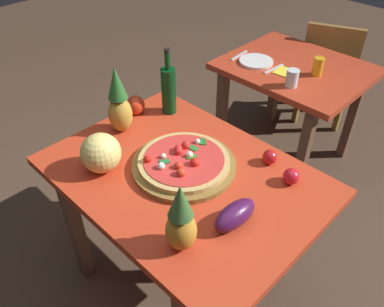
{
  "coord_description": "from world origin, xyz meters",
  "views": [
    {
      "loc": [
        0.9,
        -0.87,
        1.86
      ],
      "look_at": [
        -0.03,
        0.08,
        0.78
      ],
      "focal_mm": 36.23,
      "sensor_mm": 36.0,
      "label": 1
    }
  ],
  "objects_px": {
    "pizza": "(183,160)",
    "melon": "(101,153)",
    "eggplant": "(235,215)",
    "fork_utensil": "(239,55)",
    "display_table": "(184,188)",
    "bell_pepper": "(136,105)",
    "pineapple_right": "(181,221)",
    "tomato_beside_pepper": "(291,176)",
    "drinking_glass_juice": "(318,66)",
    "napkin_folded": "(287,73)",
    "dining_chair": "(328,68)",
    "knife_utensil": "(274,69)",
    "wine_bottle": "(169,89)",
    "dinner_plate": "(256,61)",
    "pineapple_left": "(119,104)",
    "background_table": "(293,82)",
    "drinking_glass_water": "(292,78)",
    "pizza_board": "(184,165)",
    "tomato_by_bottle": "(270,157)"
  },
  "relations": [
    {
      "from": "bell_pepper",
      "to": "pizza",
      "type": "bearing_deg",
      "value": -15.23
    },
    {
      "from": "pineapple_left",
      "to": "napkin_folded",
      "type": "height_order",
      "value": "pineapple_left"
    },
    {
      "from": "dining_chair",
      "to": "dinner_plate",
      "type": "bearing_deg",
      "value": 55.5
    },
    {
      "from": "pineapple_right",
      "to": "bell_pepper",
      "type": "distance_m",
      "value": 0.91
    },
    {
      "from": "tomato_by_bottle",
      "to": "napkin_folded",
      "type": "height_order",
      "value": "tomato_by_bottle"
    },
    {
      "from": "pizza_board",
      "to": "dinner_plate",
      "type": "relative_size",
      "value": 2.09
    },
    {
      "from": "pizza_board",
      "to": "tomato_beside_pepper",
      "type": "distance_m",
      "value": 0.46
    },
    {
      "from": "display_table",
      "to": "knife_utensil",
      "type": "relative_size",
      "value": 6.56
    },
    {
      "from": "dining_chair",
      "to": "drinking_glass_water",
      "type": "height_order",
      "value": "dining_chair"
    },
    {
      "from": "display_table",
      "to": "melon",
      "type": "bearing_deg",
      "value": -140.66
    },
    {
      "from": "fork_utensil",
      "to": "melon",
      "type": "bearing_deg",
      "value": -82.41
    },
    {
      "from": "bell_pepper",
      "to": "fork_utensil",
      "type": "height_order",
      "value": "bell_pepper"
    },
    {
      "from": "drinking_glass_juice",
      "to": "napkin_folded",
      "type": "distance_m",
      "value": 0.19
    },
    {
      "from": "pineapple_left",
      "to": "bell_pepper",
      "type": "relative_size",
      "value": 3.26
    },
    {
      "from": "pizza",
      "to": "bell_pepper",
      "type": "xyz_separation_m",
      "value": [
        -0.49,
        0.13,
        0.01
      ]
    },
    {
      "from": "pizza",
      "to": "melon",
      "type": "xyz_separation_m",
      "value": [
        -0.25,
        -0.25,
        0.05
      ]
    },
    {
      "from": "knife_utensil",
      "to": "display_table",
      "type": "bearing_deg",
      "value": -70.86
    },
    {
      "from": "tomato_beside_pepper",
      "to": "dinner_plate",
      "type": "height_order",
      "value": "tomato_beside_pepper"
    },
    {
      "from": "pineapple_right",
      "to": "knife_utensil",
      "type": "height_order",
      "value": "pineapple_right"
    },
    {
      "from": "fork_utensil",
      "to": "knife_utensil",
      "type": "relative_size",
      "value": 1.0
    },
    {
      "from": "dining_chair",
      "to": "eggplant",
      "type": "height_order",
      "value": "dining_chair"
    },
    {
      "from": "background_table",
      "to": "melon",
      "type": "distance_m",
      "value": 1.47
    },
    {
      "from": "wine_bottle",
      "to": "bell_pepper",
      "type": "relative_size",
      "value": 3.38
    },
    {
      "from": "drinking_glass_water",
      "to": "fork_utensil",
      "type": "xyz_separation_m",
      "value": [
        -0.47,
        0.11,
        -0.05
      ]
    },
    {
      "from": "pizza_board",
      "to": "tomato_by_bottle",
      "type": "bearing_deg",
      "value": 49.26
    },
    {
      "from": "pineapple_right",
      "to": "tomato_beside_pepper",
      "type": "distance_m",
      "value": 0.57
    },
    {
      "from": "dining_chair",
      "to": "drinking_glass_juice",
      "type": "bearing_deg",
      "value": 85.88
    },
    {
      "from": "pizza",
      "to": "bell_pepper",
      "type": "bearing_deg",
      "value": 164.77
    },
    {
      "from": "drinking_glass_juice",
      "to": "dinner_plate",
      "type": "bearing_deg",
      "value": -161.59
    },
    {
      "from": "pizza",
      "to": "drinking_glass_juice",
      "type": "relative_size",
      "value": 3.59
    },
    {
      "from": "background_table",
      "to": "bell_pepper",
      "type": "distance_m",
      "value": 1.12
    },
    {
      "from": "wine_bottle",
      "to": "knife_utensil",
      "type": "xyz_separation_m",
      "value": [
        0.11,
        0.79,
        -0.13
      ]
    },
    {
      "from": "wine_bottle",
      "to": "knife_utensil",
      "type": "distance_m",
      "value": 0.81
    },
    {
      "from": "eggplant",
      "to": "fork_utensil",
      "type": "bearing_deg",
      "value": 128.26
    },
    {
      "from": "background_table",
      "to": "pizza",
      "type": "xyz_separation_m",
      "value": [
        0.19,
        -1.2,
        0.16
      ]
    },
    {
      "from": "dining_chair",
      "to": "wine_bottle",
      "type": "relative_size",
      "value": 2.41
    },
    {
      "from": "display_table",
      "to": "drinking_glass_water",
      "type": "bearing_deg",
      "value": 95.56
    },
    {
      "from": "dining_chair",
      "to": "tomato_beside_pepper",
      "type": "bearing_deg",
      "value": 89.61
    },
    {
      "from": "pineapple_left",
      "to": "eggplant",
      "type": "relative_size",
      "value": 1.71
    },
    {
      "from": "drinking_glass_juice",
      "to": "drinking_glass_water",
      "type": "distance_m",
      "value": 0.23
    },
    {
      "from": "knife_utensil",
      "to": "tomato_by_bottle",
      "type": "bearing_deg",
      "value": -52.04
    },
    {
      "from": "dining_chair",
      "to": "bell_pepper",
      "type": "height_order",
      "value": "dining_chair"
    },
    {
      "from": "dining_chair",
      "to": "pineapple_left",
      "type": "height_order",
      "value": "pineapple_left"
    },
    {
      "from": "background_table",
      "to": "fork_utensil",
      "type": "distance_m",
      "value": 0.4
    },
    {
      "from": "display_table",
      "to": "wine_bottle",
      "type": "distance_m",
      "value": 0.55
    },
    {
      "from": "bell_pepper",
      "to": "drinking_glass_juice",
      "type": "distance_m",
      "value": 1.14
    },
    {
      "from": "background_table",
      "to": "fork_utensil",
      "type": "relative_size",
      "value": 4.93
    },
    {
      "from": "bell_pepper",
      "to": "knife_utensil",
      "type": "xyz_separation_m",
      "value": [
        0.23,
        0.93,
        -0.04
      ]
    },
    {
      "from": "wine_bottle",
      "to": "eggplant",
      "type": "xyz_separation_m",
      "value": [
        0.74,
        -0.36,
        -0.09
      ]
    },
    {
      "from": "display_table",
      "to": "fork_utensil",
      "type": "relative_size",
      "value": 6.56
    }
  ]
}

